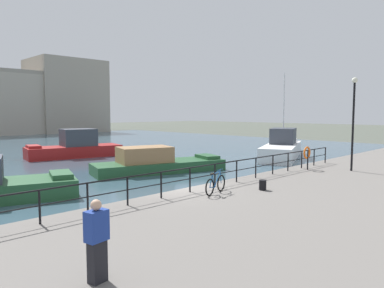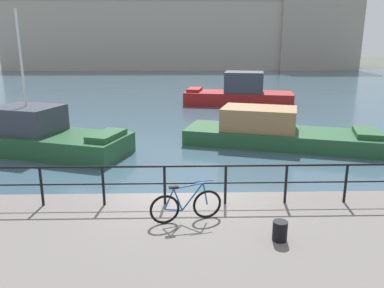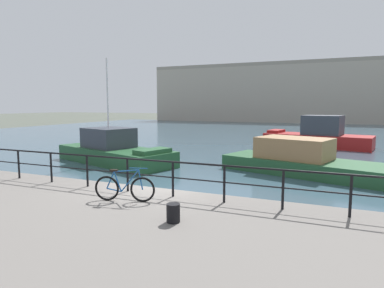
# 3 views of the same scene
# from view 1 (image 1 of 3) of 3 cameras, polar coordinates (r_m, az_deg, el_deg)

# --- Properties ---
(ground_plane) EXTENTS (240.00, 240.00, 0.00)m
(ground_plane) POSITION_cam_1_polar(r_m,az_deg,el_deg) (16.62, -0.97, -9.46)
(ground_plane) COLOR #4C5147
(quay_promenade) EXTENTS (56.00, 13.00, 0.74)m
(quay_promenade) POSITION_cam_1_polar(r_m,az_deg,el_deg) (12.79, 20.01, -12.47)
(quay_promenade) COLOR slate
(quay_promenade) RESTS_ON ground_plane
(moored_cabin_cruiser) EXTENTS (8.83, 4.53, 2.63)m
(moored_cabin_cruiser) POSITION_cam_1_polar(r_m,az_deg,el_deg) (35.40, -18.04, -0.44)
(moored_cabin_cruiser) COLOR maroon
(moored_cabin_cruiser) RESTS_ON water_basin
(moored_harbor_tender) EXTENTS (10.02, 6.51, 7.77)m
(moored_harbor_tender) POSITION_cam_1_polar(r_m,az_deg,el_deg) (34.05, 14.10, -0.54)
(moored_harbor_tender) COLOR white
(moored_harbor_tender) RESTS_ON water_basin
(moored_red_daysailer) EXTENTS (9.62, 5.39, 1.81)m
(moored_red_daysailer) POSITION_cam_1_polar(r_m,az_deg,el_deg) (25.24, -5.72, -2.98)
(moored_red_daysailer) COLOR #23512D
(moored_red_daysailer) RESTS_ON water_basin
(quay_railing) EXTENTS (22.45, 0.07, 1.08)m
(quay_railing) POSITION_cam_1_polar(r_m,az_deg,el_deg) (16.59, 3.64, -4.27)
(quay_railing) COLOR black
(quay_railing) RESTS_ON quay_promenade
(parked_bicycle) EXTENTS (1.73, 0.51, 0.98)m
(parked_bicycle) POSITION_cam_1_polar(r_m,az_deg,el_deg) (15.24, 3.76, -6.42)
(parked_bicycle) COLOR black
(parked_bicycle) RESTS_ON quay_promenade
(mooring_bollard) EXTENTS (0.32, 0.32, 0.44)m
(mooring_bollard) POSITION_cam_1_polar(r_m,az_deg,el_deg) (16.24, 11.14, -6.41)
(mooring_bollard) COLOR black
(mooring_bollard) RESTS_ON quay_promenade
(life_ring_stand) EXTENTS (0.75, 0.16, 1.40)m
(life_ring_stand) POSITION_cam_1_polar(r_m,az_deg,el_deg) (22.54, 17.77, -1.44)
(life_ring_stand) COLOR black
(life_ring_stand) RESTS_ON quay_promenade
(quay_lamp_post) EXTENTS (0.32, 0.32, 5.43)m
(quay_lamp_post) POSITION_cam_1_polar(r_m,az_deg,el_deg) (22.89, 24.22, 4.53)
(quay_lamp_post) COLOR black
(quay_lamp_post) RESTS_ON quay_promenade
(standing_person) EXTENTS (0.48, 0.35, 1.69)m
(standing_person) POSITION_cam_1_polar(r_m,az_deg,el_deg) (7.66, -14.85, -14.52)
(standing_person) COLOR black
(standing_person) RESTS_ON quay_promenade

